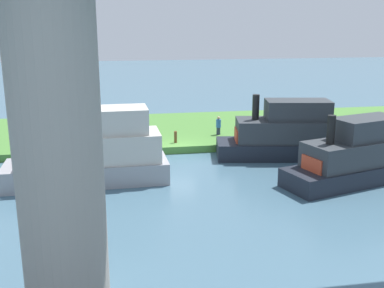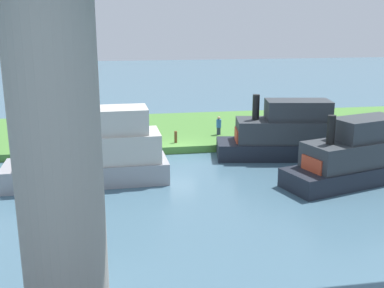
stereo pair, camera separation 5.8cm
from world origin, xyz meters
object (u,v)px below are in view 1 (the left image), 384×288
mooring_post (176,137)px  riverboat_paddlewheel (92,153)px  bridge_pylon (58,145)px  skiff_small (354,157)px  person_on_bank (218,125)px  houseboat_blue (284,134)px

mooring_post → riverboat_paddlewheel: 8.09m
bridge_pylon → skiff_small: (-14.72, -8.97, -3.70)m
bridge_pylon → skiff_small: bearing=-148.7°
bridge_pylon → mooring_post: bridge_pylon is taller
bridge_pylon → mooring_post: size_ratio=12.58×
person_on_bank → mooring_post: bearing=27.9°
skiff_small → houseboat_blue: (2.03, -5.38, 0.08)m
riverboat_paddlewheel → houseboat_blue: size_ratio=1.05×
mooring_post → houseboat_blue: houseboat_blue is taller
mooring_post → skiff_small: bearing=136.2°
riverboat_paddlewheel → skiff_small: riverboat_paddlewheel is taller
riverboat_paddlewheel → skiff_small: size_ratio=1.10×
bridge_pylon → houseboat_blue: (-12.69, -14.35, -3.62)m
houseboat_blue → mooring_post: bearing=-24.4°
mooring_post → houseboat_blue: 7.46m
bridge_pylon → skiff_small: bridge_pylon is taller
mooring_post → person_on_bank: bearing=-152.1°
bridge_pylon → riverboat_paddlewheel: (-0.43, -11.53, -3.48)m
riverboat_paddlewheel → skiff_small: (-14.29, 2.56, -0.22)m
person_on_bank → skiff_small: size_ratio=0.17×
houseboat_blue → riverboat_paddlewheel: bearing=12.9°
person_on_bank → mooring_post: 3.98m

